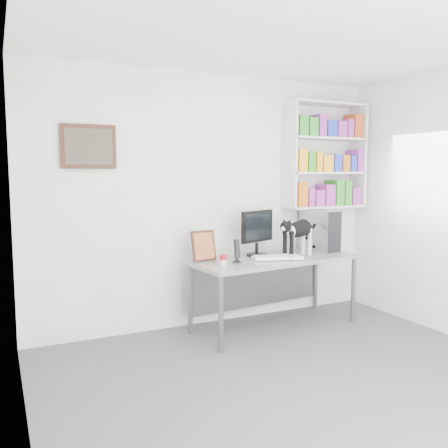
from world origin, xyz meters
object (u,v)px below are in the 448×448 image
object	(u,v)px
desk	(275,293)
monitor	(257,233)
speaker	(237,250)
leaning_print	(204,245)
keyboard	(277,257)
pc_tower	(320,230)
bookshelf	(325,156)
cat	(298,238)
soup_can	(223,260)

from	to	relation	value
desk	monitor	size ratio (longest dim) A/B	3.64
speaker	leaning_print	world-z (taller)	leaning_print
keyboard	pc_tower	bearing A→B (deg)	35.14
desk	leaning_print	world-z (taller)	leaning_print
pc_tower	bookshelf	bearing A→B (deg)	35.24
monitor	desk	bearing A→B (deg)	-73.64
bookshelf	cat	xyz separation A→B (m)	(-0.65, -0.42, -0.89)
monitor	keyboard	xyz separation A→B (m)	(0.09, -0.28, -0.23)
bookshelf	monitor	distance (m)	1.32
bookshelf	leaning_print	size ratio (longest dim) A/B	3.86
pc_tower	speaker	size ratio (longest dim) A/B	1.93
keyboard	speaker	xyz separation A→B (m)	(-0.46, 0.03, 0.10)
desk	soup_can	bearing A→B (deg)	-173.81
monitor	soup_can	size ratio (longest dim) A/B	4.73
monitor	leaning_print	distance (m)	0.64
desk	cat	xyz separation A→B (m)	(0.23, -0.09, 0.58)
speaker	keyboard	bearing A→B (deg)	-6.00
bookshelf	speaker	size ratio (longest dim) A/B	5.08
bookshelf	cat	size ratio (longest dim) A/B	1.89
speaker	pc_tower	bearing A→B (deg)	8.84
monitor	cat	size ratio (longest dim) A/B	0.76
desk	keyboard	world-z (taller)	keyboard
desk	leaning_print	bearing A→B (deg)	162.34
cat	monitor	bearing A→B (deg)	115.52
desk	keyboard	bearing A→B (deg)	-117.27
pc_tower	cat	distance (m)	0.54
monitor	cat	xyz separation A→B (m)	(0.35, -0.27, -0.05)
bookshelf	cat	bearing A→B (deg)	-147.29
bookshelf	pc_tower	bearing A→B (deg)	-138.51
desk	leaning_print	size ratio (longest dim) A/B	5.67
monitor	soup_can	distance (m)	0.67
desk	soup_can	world-z (taller)	soup_can
desk	monitor	world-z (taller)	monitor
cat	soup_can	bearing A→B (deg)	156.14
monitor	pc_tower	bearing A→B (deg)	-19.98
pc_tower	desk	bearing A→B (deg)	-172.66
keyboard	speaker	size ratio (longest dim) A/B	2.09
pc_tower	leaning_print	xyz separation A→B (m)	(-1.46, -0.01, -0.07)
leaning_print	soup_can	distance (m)	0.33
monitor	leaning_print	size ratio (longest dim) A/B	1.56
soup_can	monitor	bearing A→B (deg)	30.13
desk	keyboard	xyz separation A→B (m)	(-0.04, -0.10, 0.40)
desk	speaker	size ratio (longest dim) A/B	7.48
pc_tower	leaning_print	distance (m)	1.46
desk	soup_can	distance (m)	0.82
monitor	keyboard	bearing A→B (deg)	-91.80
desk	keyboard	distance (m)	0.41
leaning_print	cat	size ratio (longest dim) A/B	0.49
pc_tower	soup_can	size ratio (longest dim) A/B	4.44
monitor	soup_can	bearing A→B (deg)	-169.44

